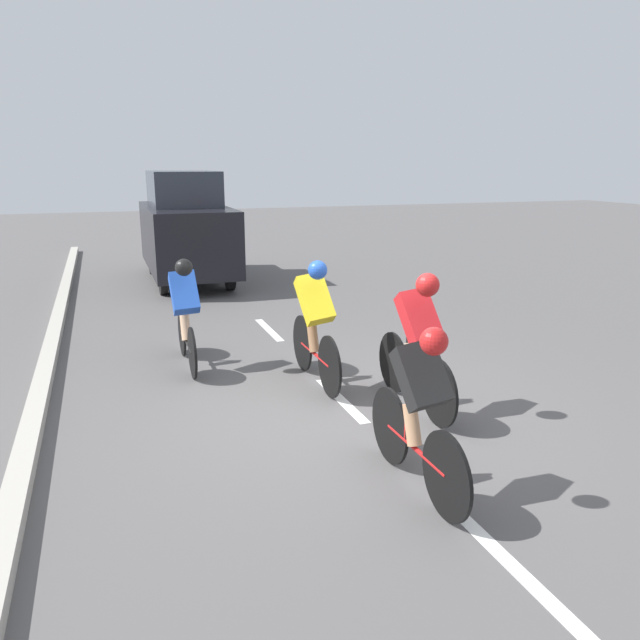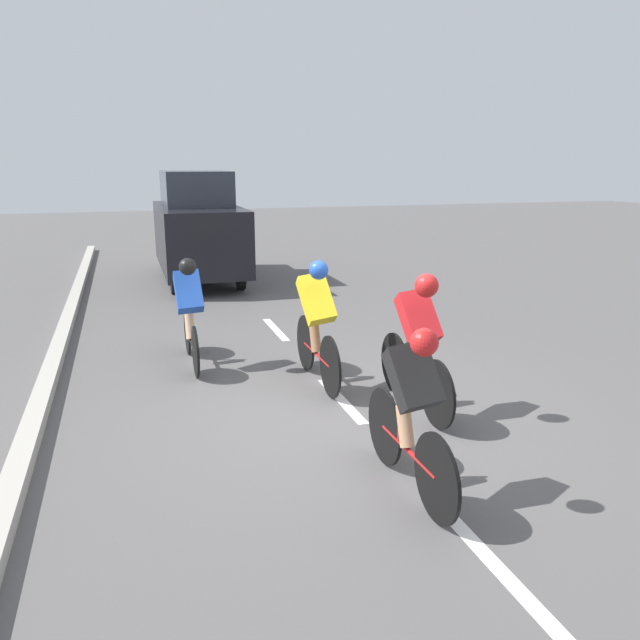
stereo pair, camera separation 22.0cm
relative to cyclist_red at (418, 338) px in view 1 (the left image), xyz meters
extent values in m
plane|color=#565454|center=(0.65, -0.15, -0.81)|extent=(60.00, 60.00, 0.00)
cube|color=white|center=(0.65, 2.66, -0.81)|extent=(0.12, 1.40, 0.01)
cube|color=white|center=(0.65, -0.54, -0.81)|extent=(0.12, 1.40, 0.01)
cube|color=white|center=(0.65, -3.74, -0.81)|extent=(0.12, 1.40, 0.01)
cube|color=#A8A399|center=(3.85, -0.54, -0.74)|extent=(0.20, 27.66, 0.14)
cylinder|color=black|center=(-0.02, -0.61, -0.46)|extent=(0.03, 0.70, 0.70)
cylinder|color=black|center=(-0.02, 0.44, -0.46)|extent=(0.03, 0.70, 0.70)
cylinder|color=black|center=(-0.02, -0.08, -0.46)|extent=(0.04, 1.05, 0.04)
cylinder|color=black|center=(-0.02, -0.27, -0.25)|extent=(0.04, 0.04, 0.42)
cylinder|color=#1999D8|center=(-0.02, -0.13, -0.36)|extent=(0.07, 0.07, 0.16)
cylinder|color=beige|center=(-0.02, -0.16, -0.28)|extent=(0.12, 0.23, 0.36)
cube|color=red|center=(0.01, 0.02, 0.23)|extent=(0.38, 0.48, 0.60)
sphere|color=red|center=(0.04, 0.24, 0.61)|extent=(0.24, 0.24, 0.24)
cylinder|color=black|center=(2.11, -2.85, -0.49)|extent=(0.03, 0.64, 0.64)
cylinder|color=black|center=(2.11, -1.83, -0.49)|extent=(0.03, 0.64, 0.64)
cylinder|color=black|center=(2.11, -2.34, -0.49)|extent=(0.04, 1.01, 0.04)
cylinder|color=black|center=(2.11, -2.52, -0.28)|extent=(0.04, 0.04, 0.42)
cylinder|color=yellow|center=(2.11, -2.39, -0.39)|extent=(0.07, 0.07, 0.16)
cylinder|color=#DBAD84|center=(2.11, -2.41, -0.31)|extent=(0.12, 0.23, 0.36)
cube|color=blue|center=(2.12, -2.24, 0.19)|extent=(0.35, 0.46, 0.56)
sphere|color=black|center=(2.13, -2.02, 0.54)|extent=(0.21, 0.21, 0.21)
cylinder|color=black|center=(0.78, 0.98, -0.47)|extent=(0.03, 0.68, 0.68)
cylinder|color=black|center=(0.78, 1.95, -0.47)|extent=(0.03, 0.68, 0.68)
cylinder|color=red|center=(0.78, 1.47, -0.47)|extent=(0.04, 0.97, 0.04)
cylinder|color=red|center=(0.78, 1.30, -0.26)|extent=(0.04, 0.04, 0.42)
cylinder|color=#1999D8|center=(0.78, 1.42, -0.37)|extent=(0.07, 0.07, 0.16)
cylinder|color=tan|center=(0.78, 1.40, -0.29)|extent=(0.12, 0.23, 0.36)
cube|color=black|center=(0.81, 1.57, 0.19)|extent=(0.38, 0.45, 0.55)
sphere|color=red|center=(0.84, 1.79, 0.53)|extent=(0.21, 0.21, 0.21)
cylinder|color=black|center=(0.73, -1.70, -0.46)|extent=(0.03, 0.71, 0.71)
cylinder|color=black|center=(0.73, -0.69, -0.46)|extent=(0.03, 0.71, 0.71)
cylinder|color=red|center=(0.73, -1.19, -0.46)|extent=(0.04, 1.01, 0.04)
cylinder|color=red|center=(0.73, -1.37, -0.25)|extent=(0.04, 0.04, 0.42)
cylinder|color=white|center=(0.73, -1.24, -0.36)|extent=(0.07, 0.07, 0.16)
cylinder|color=#9E704C|center=(0.73, -1.27, -0.28)|extent=(0.12, 0.23, 0.36)
cube|color=yellow|center=(0.77, -1.09, 0.24)|extent=(0.40, 0.49, 0.62)
sphere|color=blue|center=(0.81, -0.87, 0.62)|extent=(0.22, 0.22, 0.22)
cylinder|color=black|center=(0.60, -7.08, -0.49)|extent=(0.14, 0.64, 0.64)
cylinder|color=black|center=(1.96, -7.08, -0.49)|extent=(0.14, 0.64, 0.64)
cylinder|color=black|center=(0.60, -9.65, -0.49)|extent=(0.14, 0.64, 0.64)
cylinder|color=black|center=(1.96, -9.65, -0.49)|extent=(0.14, 0.64, 0.64)
cube|color=black|center=(1.28, -8.36, 0.18)|extent=(1.70, 4.14, 1.35)
cube|color=#2D333D|center=(1.28, -8.57, 1.23)|extent=(1.39, 2.28, 0.74)
camera|label=1|loc=(3.04, 5.59, 1.79)|focal=35.00mm
camera|label=2|loc=(2.83, 5.66, 1.79)|focal=35.00mm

